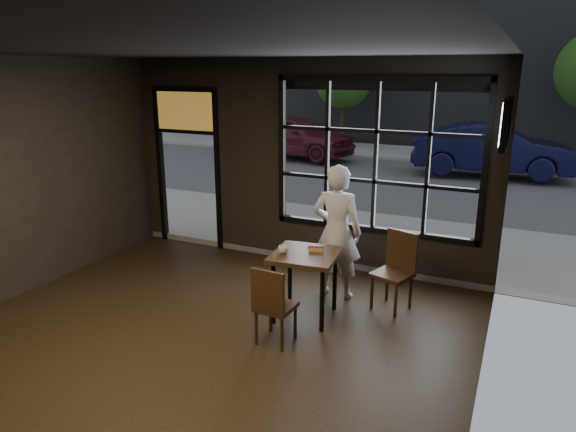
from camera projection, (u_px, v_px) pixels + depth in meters
The scene contains 16 objects.
floor at pixel (165, 371), 5.37m from camera, with size 6.00×7.00×0.02m, color black.
ceiling at pixel (141, 47), 4.47m from camera, with size 6.00×7.00×0.02m, color black.
wall_right at pixel (486, 275), 3.71m from camera, with size 0.04×7.00×3.20m, color black.
window_frame at pixel (376, 157), 7.43m from camera, with size 3.06×0.12×2.28m, color black.
stained_transom at pixel (186, 111), 8.61m from camera, with size 1.20×0.06×0.70m, color orange.
street_asphalt at pixel (459, 130), 26.29m from camera, with size 60.00×41.00×0.04m, color #545456.
cafe_table at pixel (305, 285), 6.42m from camera, with size 0.79×0.79×0.85m, color #301E10.
chair_near at pixel (276, 304), 5.80m from camera, with size 0.41×0.41×0.94m, color #301E10.
chair_window at pixel (392, 272), 6.60m from camera, with size 0.44×0.44×1.02m, color #301E10.
man at pixel (337, 232), 6.88m from camera, with size 0.67×0.44×1.84m, color silver.
hotdog at pixel (316, 249), 6.36m from camera, with size 0.20×0.08×0.06m, color tan, non-canonical shape.
cup at pixel (283, 249), 6.29m from camera, with size 0.12×0.12×0.10m, color silver.
tv at pixel (507, 123), 5.81m from camera, with size 0.11×0.97×0.57m, color black.
navy_car at pixel (492, 149), 14.56m from camera, with size 1.52×4.36×1.44m, color black.
maroon_car at pixel (295, 135), 17.64m from camera, with size 1.69×4.20×1.43m, color #591928.
tree_left at pixel (343, 80), 19.48m from camera, with size 2.16×2.16×3.68m.
Camera 1 is at (3.15, -3.73, 3.04)m, focal length 32.00 mm.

